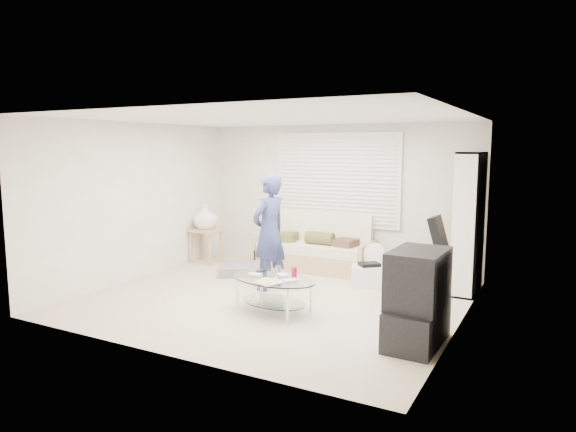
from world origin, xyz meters
The scene contains 13 objects.
ground centered at (0.00, 0.00, 0.00)m, with size 5.00×5.00×0.00m, color beige.
room_shell centered at (0.00, 0.48, 1.63)m, with size 5.02×4.52×2.51m.
window_blinds centered at (0.00, 2.20, 1.55)m, with size 2.32×0.08×1.62m.
futon_sofa centered at (-0.24, 1.87, 0.32)m, with size 2.02×0.81×0.99m.
grey_floor_pillow centered at (-1.20, 0.98, 0.08)m, with size 0.68×0.68×0.15m, color slate.
side_table centered at (-2.22, 1.39, 0.81)m, with size 0.55×0.44×1.09m.
bookshelf centered at (2.32, 1.63, 1.02)m, with size 0.32×0.86×2.04m.
guitar_case centered at (1.99, 1.54, 0.49)m, with size 0.45×0.41×1.08m.
floor_fan centered at (0.96, 1.54, 0.37)m, with size 0.39×0.25×0.63m.
storage_bin centered at (0.97, 1.24, 0.17)m, with size 0.62×0.52×0.37m.
tv_unit centered at (2.20, -0.75, 0.50)m, with size 0.55×0.96×1.03m.
coffee_table centered at (0.30, -0.51, 0.36)m, with size 1.32×0.97×0.57m.
standing_person centered at (-0.30, 0.40, 0.86)m, with size 0.63×0.41×1.73m, color navy.
Camera 1 is at (3.48, -6.07, 2.10)m, focal length 32.00 mm.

